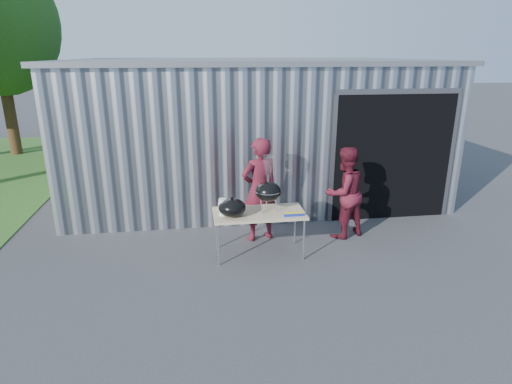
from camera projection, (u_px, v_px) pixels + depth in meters
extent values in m
plane|color=#343437|center=(237.00, 267.00, 6.80)|extent=(80.00, 80.00, 0.00)
cube|color=silver|center=(248.00, 125.00, 10.87)|extent=(8.00, 6.00, 3.00)
cube|color=slate|center=(248.00, 61.00, 10.39)|extent=(8.20, 6.20, 0.10)
cube|color=black|center=(381.00, 152.00, 9.00)|extent=(2.40, 1.20, 2.50)
cube|color=#4C4C51|center=(399.00, 91.00, 8.06)|extent=(2.52, 0.08, 0.10)
cylinder|color=#442D19|center=(12.00, 123.00, 14.05)|extent=(0.36, 0.36, 2.07)
cube|color=tan|center=(259.00, 213.00, 7.01)|extent=(1.50, 0.75, 0.04)
cylinder|color=silver|center=(219.00, 245.00, 6.74)|extent=(0.03, 0.03, 0.71)
cylinder|color=silver|center=(304.00, 240.00, 6.93)|extent=(0.03, 0.03, 0.71)
cylinder|color=silver|center=(216.00, 229.00, 7.33)|extent=(0.03, 0.03, 0.71)
cylinder|color=silver|center=(295.00, 225.00, 7.52)|extent=(0.03, 0.03, 0.71)
ellipsoid|color=black|center=(268.00, 191.00, 6.97)|extent=(0.43, 0.43, 0.32)
cylinder|color=silver|center=(268.00, 191.00, 6.97)|extent=(0.43, 0.43, 0.02)
cylinder|color=silver|center=(268.00, 190.00, 6.96)|extent=(0.41, 0.41, 0.01)
cylinder|color=silver|center=(267.00, 201.00, 7.17)|extent=(0.02, 0.02, 0.24)
cylinder|color=silver|center=(261.00, 206.00, 6.95)|extent=(0.02, 0.02, 0.24)
cylinder|color=silver|center=(276.00, 205.00, 6.99)|extent=(0.02, 0.02, 0.24)
cylinder|color=#C66F47|center=(261.00, 190.00, 6.94)|extent=(0.02, 0.14, 0.02)
cylinder|color=#C66F47|center=(264.00, 189.00, 6.95)|extent=(0.02, 0.14, 0.02)
cylinder|color=#C66F47|center=(267.00, 189.00, 6.95)|extent=(0.02, 0.14, 0.02)
cylinder|color=#C66F47|center=(270.00, 189.00, 6.96)|extent=(0.02, 0.14, 0.02)
cylinder|color=#C66F47|center=(273.00, 189.00, 6.97)|extent=(0.02, 0.14, 0.02)
cylinder|color=#C66F47|center=(276.00, 189.00, 6.97)|extent=(0.02, 0.14, 0.02)
cone|color=silver|center=(268.00, 172.00, 6.87)|extent=(0.20, 0.20, 0.55)
ellipsoid|color=black|center=(232.00, 207.00, 6.81)|extent=(0.44, 0.44, 0.29)
cylinder|color=black|center=(232.00, 198.00, 6.76)|extent=(0.05, 0.05, 0.03)
cylinder|color=white|center=(223.00, 207.00, 6.83)|extent=(0.12, 0.12, 0.28)
cube|color=white|center=(224.00, 206.00, 7.14)|extent=(0.20, 0.15, 0.10)
cube|color=navy|center=(294.00, 215.00, 6.84)|extent=(0.32, 0.05, 0.05)
cube|color=yellow|center=(294.00, 213.00, 6.83)|extent=(0.32, 0.05, 0.01)
imported|color=#561422|center=(259.00, 190.00, 7.55)|extent=(0.79, 0.64, 1.87)
imported|color=#561422|center=(344.00, 193.00, 7.70)|extent=(0.99, 0.89, 1.68)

